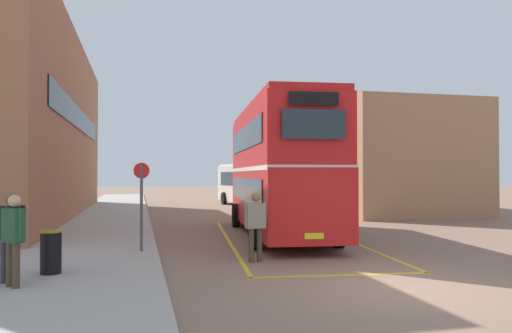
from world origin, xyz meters
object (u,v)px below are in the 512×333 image
at_px(double_decker_bus, 279,168).
at_px(single_deck_bus, 253,183).
at_px(pedestrian_boarding, 255,221).
at_px(pedestrian_waiting_far, 13,233).
at_px(bus_stop_sign, 141,197).
at_px(litter_bin, 51,252).
at_px(pedestrian_waiting_near, 10,230).

height_order(double_decker_bus, single_deck_bus, double_decker_bus).
bearing_deg(pedestrian_boarding, pedestrian_waiting_far, -156.33).
relative_size(single_deck_bus, pedestrian_boarding, 5.51).
xyz_separation_m(pedestrian_boarding, bus_stop_sign, (-2.86, 1.62, 0.58)).
bearing_deg(bus_stop_sign, pedestrian_waiting_far, -121.19).
bearing_deg(bus_stop_sign, litter_bin, -125.17).
xyz_separation_m(pedestrian_waiting_far, litter_bin, (0.47, 1.22, -0.55)).
distance_m(double_decker_bus, litter_bin, 9.45).
height_order(double_decker_bus, bus_stop_sign, double_decker_bus).
distance_m(pedestrian_waiting_near, litter_bin, 1.18).
bearing_deg(pedestrian_waiting_near, pedestrian_waiting_far, -69.59).
height_order(pedestrian_waiting_near, litter_bin, pedestrian_waiting_near).
height_order(pedestrian_waiting_near, pedestrian_waiting_far, pedestrian_waiting_near).
bearing_deg(pedestrian_waiting_near, litter_bin, 53.18).
bearing_deg(pedestrian_waiting_near, bus_stop_sign, 54.44).
relative_size(double_decker_bus, bus_stop_sign, 4.32).
xyz_separation_m(double_decker_bus, litter_bin, (-6.87, -6.20, -1.91)).
height_order(pedestrian_boarding, pedestrian_waiting_near, pedestrian_waiting_near).
bearing_deg(bus_stop_sign, double_decker_bus, 35.21).
height_order(pedestrian_boarding, bus_stop_sign, bus_stop_sign).
xyz_separation_m(pedestrian_waiting_far, bus_stop_sign, (2.37, 3.92, 0.47)).
distance_m(pedestrian_boarding, pedestrian_waiting_near, 5.70).
bearing_deg(pedestrian_waiting_near, double_decker_bus, 43.20).
xyz_separation_m(double_decker_bus, pedestrian_waiting_near, (-7.48, -7.02, -1.34)).
xyz_separation_m(litter_bin, bus_stop_sign, (1.90, 2.70, 1.02)).
distance_m(double_decker_bus, pedestrian_boarding, 5.73).
distance_m(pedestrian_waiting_near, pedestrian_waiting_far, 0.42).
bearing_deg(single_deck_bus, double_decker_bus, -99.75).
relative_size(pedestrian_waiting_near, litter_bin, 1.92).
bearing_deg(pedestrian_waiting_near, pedestrian_boarding, 19.44).
bearing_deg(litter_bin, pedestrian_boarding, 12.73).
height_order(litter_bin, bus_stop_sign, bus_stop_sign).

